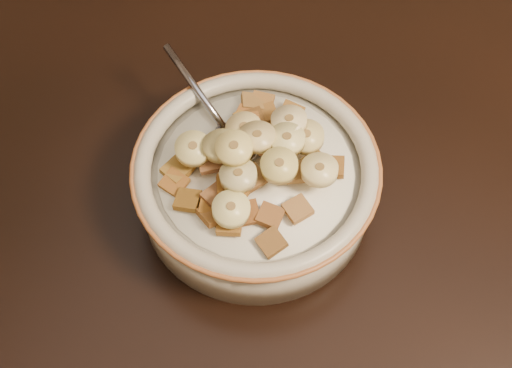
% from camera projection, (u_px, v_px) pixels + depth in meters
% --- Properties ---
extents(table, '(1.43, 0.94, 0.04)m').
position_uv_depth(table, '(474.00, 245.00, 0.65)').
color(table, black).
rests_on(table, floor).
extents(cereal_bowl, '(0.21, 0.21, 0.05)m').
position_uv_depth(cereal_bowl, '(256.00, 187.00, 0.64)').
color(cereal_bowl, '#C0B89E').
rests_on(cereal_bowl, table).
extents(milk, '(0.17, 0.17, 0.00)m').
position_uv_depth(milk, '(256.00, 172.00, 0.61)').
color(milk, white).
rests_on(milk, cereal_bowl).
extents(spoon, '(0.06, 0.06, 0.01)m').
position_uv_depth(spoon, '(235.00, 143.00, 0.63)').
color(spoon, '#888DA2').
rests_on(spoon, cereal_bowl).
extents(cereal_square_0, '(0.03, 0.03, 0.01)m').
position_uv_depth(cereal_square_0, '(271.00, 242.00, 0.57)').
color(cereal_square_0, '#915B2A').
rests_on(cereal_square_0, milk).
extents(cereal_square_1, '(0.02, 0.02, 0.01)m').
position_uv_depth(cereal_square_1, '(270.00, 216.00, 0.58)').
color(cereal_square_1, brown).
rests_on(cereal_square_1, milk).
extents(cereal_square_2, '(0.02, 0.02, 0.01)m').
position_uv_depth(cereal_square_2, '(297.00, 138.00, 0.62)').
color(cereal_square_2, '#985A31').
rests_on(cereal_square_2, milk).
extents(cereal_square_3, '(0.02, 0.02, 0.01)m').
position_uv_depth(cereal_square_3, '(255.00, 132.00, 0.62)').
color(cereal_square_3, brown).
rests_on(cereal_square_3, milk).
extents(cereal_square_4, '(0.03, 0.03, 0.01)m').
position_uv_depth(cereal_square_4, '(268.00, 143.00, 0.60)').
color(cereal_square_4, brown).
rests_on(cereal_square_4, milk).
extents(cereal_square_5, '(0.03, 0.03, 0.01)m').
position_uv_depth(cereal_square_5, '(266.00, 114.00, 0.64)').
color(cereal_square_5, brown).
rests_on(cereal_square_5, milk).
extents(cereal_square_6, '(0.03, 0.03, 0.01)m').
position_uv_depth(cereal_square_6, '(174.00, 183.00, 0.60)').
color(cereal_square_6, brown).
rests_on(cereal_square_6, milk).
extents(cereal_square_7, '(0.03, 0.03, 0.01)m').
position_uv_depth(cereal_square_7, '(249.00, 123.00, 0.62)').
color(cereal_square_7, '#995E2B').
rests_on(cereal_square_7, milk).
extents(cereal_square_8, '(0.02, 0.02, 0.01)m').
position_uv_depth(cereal_square_8, '(262.00, 103.00, 0.65)').
color(cereal_square_8, olive).
rests_on(cereal_square_8, milk).
extents(cereal_square_9, '(0.03, 0.03, 0.01)m').
position_uv_depth(cereal_square_9, '(221.00, 213.00, 0.58)').
color(cereal_square_9, brown).
rests_on(cereal_square_9, milk).
extents(cereal_square_10, '(0.03, 0.03, 0.01)m').
position_uv_depth(cereal_square_10, '(248.00, 118.00, 0.63)').
color(cereal_square_10, brown).
rests_on(cereal_square_10, milk).
extents(cereal_square_11, '(0.03, 0.03, 0.01)m').
position_uv_depth(cereal_square_11, '(176.00, 170.00, 0.61)').
color(cereal_square_11, brown).
rests_on(cereal_square_11, milk).
extents(cereal_square_12, '(0.03, 0.03, 0.01)m').
position_uv_depth(cereal_square_12, '(252.00, 178.00, 0.59)').
color(cereal_square_12, brown).
rests_on(cereal_square_12, milk).
extents(cereal_square_13, '(0.02, 0.02, 0.01)m').
position_uv_depth(cereal_square_13, '(332.00, 167.00, 0.61)').
color(cereal_square_13, brown).
rests_on(cereal_square_13, milk).
extents(cereal_square_14, '(0.02, 0.02, 0.01)m').
position_uv_depth(cereal_square_14, '(246.00, 117.00, 0.64)').
color(cereal_square_14, brown).
rests_on(cereal_square_14, milk).
extents(cereal_square_15, '(0.03, 0.03, 0.01)m').
position_uv_depth(cereal_square_15, '(315.00, 163.00, 0.61)').
color(cereal_square_15, brown).
rests_on(cereal_square_15, milk).
extents(cereal_square_16, '(0.03, 0.03, 0.01)m').
position_uv_depth(cereal_square_16, '(253.00, 102.00, 0.65)').
color(cereal_square_16, olive).
rests_on(cereal_square_16, milk).
extents(cereal_square_17, '(0.03, 0.03, 0.01)m').
position_uv_depth(cereal_square_17, '(253.00, 119.00, 0.63)').
color(cereal_square_17, brown).
rests_on(cereal_square_17, milk).
extents(cereal_square_18, '(0.03, 0.02, 0.01)m').
position_uv_depth(cereal_square_18, '(242.00, 184.00, 0.59)').
color(cereal_square_18, olive).
rests_on(cereal_square_18, milk).
extents(cereal_square_19, '(0.02, 0.02, 0.01)m').
position_uv_depth(cereal_square_19, '(211.00, 206.00, 0.59)').
color(cereal_square_19, brown).
rests_on(cereal_square_19, milk).
extents(cereal_square_20, '(0.02, 0.02, 0.01)m').
position_uv_depth(cereal_square_20, '(188.00, 200.00, 0.59)').
color(cereal_square_20, brown).
rests_on(cereal_square_20, milk).
extents(cereal_square_21, '(0.03, 0.03, 0.01)m').
position_uv_depth(cereal_square_21, '(296.00, 172.00, 0.60)').
color(cereal_square_21, brown).
rests_on(cereal_square_21, milk).
extents(cereal_square_22, '(0.03, 0.03, 0.01)m').
position_uv_depth(cereal_square_22, '(186.00, 163.00, 0.61)').
color(cereal_square_22, brown).
rests_on(cereal_square_22, milk).
extents(cereal_square_23, '(0.03, 0.03, 0.01)m').
position_uv_depth(cereal_square_23, '(247.00, 213.00, 0.58)').
color(cereal_square_23, brown).
rests_on(cereal_square_23, milk).
extents(cereal_square_24, '(0.02, 0.02, 0.01)m').
position_uv_depth(cereal_square_24, '(230.00, 224.00, 0.58)').
color(cereal_square_24, '#9A6B1E').
rests_on(cereal_square_24, milk).
extents(cereal_square_25, '(0.03, 0.03, 0.01)m').
position_uv_depth(cereal_square_25, '(211.00, 161.00, 0.60)').
color(cereal_square_25, brown).
rests_on(cereal_square_25, milk).
extents(cereal_square_26, '(0.03, 0.03, 0.01)m').
position_uv_depth(cereal_square_26, '(298.00, 209.00, 0.58)').
color(cereal_square_26, olive).
rests_on(cereal_square_26, milk).
extents(cereal_square_27, '(0.03, 0.03, 0.01)m').
position_uv_depth(cereal_square_27, '(216.00, 197.00, 0.59)').
color(cereal_square_27, brown).
rests_on(cereal_square_27, milk).
extents(cereal_square_28, '(0.03, 0.03, 0.01)m').
position_uv_depth(cereal_square_28, '(229.00, 186.00, 0.59)').
color(cereal_square_28, brown).
rests_on(cereal_square_28, milk).
extents(cereal_square_29, '(0.03, 0.03, 0.01)m').
position_uv_depth(cereal_square_29, '(213.00, 214.00, 0.58)').
color(cereal_square_29, brown).
rests_on(cereal_square_29, milk).
extents(cereal_square_30, '(0.02, 0.02, 0.01)m').
position_uv_depth(cereal_square_30, '(291.00, 113.00, 0.64)').
color(cereal_square_30, brown).
rests_on(cereal_square_30, milk).
extents(banana_slice_0, '(0.04, 0.04, 0.01)m').
position_uv_depth(banana_slice_0, '(306.00, 137.00, 0.61)').
color(banana_slice_0, '#E8DC8C').
rests_on(banana_slice_0, milk).
extents(banana_slice_1, '(0.04, 0.04, 0.01)m').
position_uv_depth(banana_slice_1, '(279.00, 166.00, 0.58)').
color(banana_slice_1, '#E1C56F').
rests_on(banana_slice_1, milk).
extents(banana_slice_2, '(0.04, 0.04, 0.01)m').
position_uv_depth(banana_slice_2, '(289.00, 121.00, 0.61)').
color(banana_slice_2, '#F8E7A4').
rests_on(banana_slice_2, milk).
extents(banana_slice_3, '(0.04, 0.04, 0.01)m').
position_uv_depth(banana_slice_3, '(244.00, 129.00, 0.60)').
color(banana_slice_3, '#F9D992').
rests_on(banana_slice_3, milk).
extents(banana_slice_4, '(0.03, 0.03, 0.01)m').
position_uv_depth(banana_slice_4, '(221.00, 146.00, 0.59)').
color(banana_slice_4, tan).
rests_on(banana_slice_4, milk).
extents(banana_slice_5, '(0.04, 0.04, 0.01)m').
position_uv_depth(banana_slice_5, '(193.00, 149.00, 0.60)').
color(banana_slice_5, '#E2CD88').
rests_on(banana_slice_5, milk).
extents(banana_slice_6, '(0.04, 0.04, 0.02)m').
position_uv_depth(banana_slice_6, '(238.00, 176.00, 0.58)').
color(banana_slice_6, '#CEC283').
rests_on(banana_slice_6, milk).
extents(banana_slice_7, '(0.03, 0.04, 0.01)m').
position_uv_depth(banana_slice_7, '(287.00, 139.00, 0.60)').
color(banana_slice_7, '#F3E284').
rests_on(banana_slice_7, milk).
extents(banana_slice_8, '(0.04, 0.04, 0.01)m').
position_uv_depth(banana_slice_8, '(319.00, 170.00, 0.59)').
color(banana_slice_8, beige).
rests_on(banana_slice_8, milk).
extents(banana_slice_9, '(0.04, 0.04, 0.02)m').
position_uv_depth(banana_slice_9, '(257.00, 137.00, 0.60)').
color(banana_slice_9, beige).
rests_on(banana_slice_9, milk).
extents(banana_slice_10, '(0.04, 0.04, 0.01)m').
position_uv_depth(banana_slice_10, '(231.00, 209.00, 0.57)').
color(banana_slice_10, '#F5E988').
rests_on(banana_slice_10, milk).
extents(banana_slice_11, '(0.04, 0.04, 0.01)m').
position_uv_depth(banana_slice_11, '(234.00, 148.00, 0.58)').
color(banana_slice_11, '#F4E47D').
rests_on(banana_slice_11, milk).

